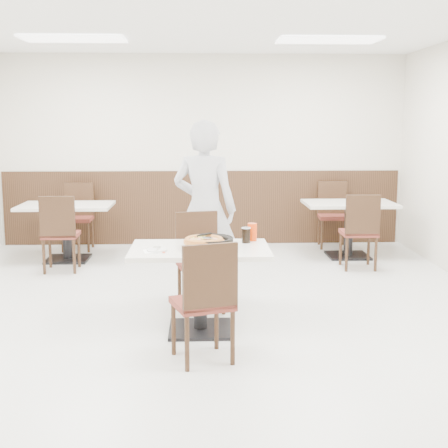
{
  "coord_description": "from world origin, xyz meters",
  "views": [
    {
      "loc": [
        -0.04,
        -5.79,
        1.83
      ],
      "look_at": [
        0.18,
        -0.3,
        0.92
      ],
      "focal_mm": 50.0,
      "sensor_mm": 36.0,
      "label": 1
    }
  ],
  "objects_px": {
    "pizza": "(204,242)",
    "side_plate": "(157,250)",
    "bg_chair_left_far": "(77,217)",
    "bg_table_left": "(67,232)",
    "bg_chair_left_near": "(61,233)",
    "chair_near": "(202,300)",
    "bg_chair_right_near": "(359,231)",
    "chair_far": "(201,263)",
    "bg_table_right": "(349,230)",
    "pizza_pan": "(210,243)",
    "cola_glass": "(246,236)",
    "bg_chair_right_far": "(333,215)",
    "red_cup": "(252,232)",
    "diner_person": "(205,209)",
    "main_table": "(200,290)"
  },
  "relations": [
    {
      "from": "chair_near",
      "to": "cola_glass",
      "type": "bearing_deg",
      "value": 47.18
    },
    {
      "from": "pizza",
      "to": "bg_chair_left_near",
      "type": "distance_m",
      "value": 2.96
    },
    {
      "from": "side_plate",
      "to": "red_cup",
      "type": "height_order",
      "value": "red_cup"
    },
    {
      "from": "side_plate",
      "to": "diner_person",
      "type": "distance_m",
      "value": 1.36
    },
    {
      "from": "cola_glass",
      "to": "bg_chair_right_near",
      "type": "xyz_separation_m",
      "value": [
        1.57,
        2.11,
        -0.34
      ]
    },
    {
      "from": "red_cup",
      "to": "bg_table_left",
      "type": "bearing_deg",
      "value": 130.55
    },
    {
      "from": "pizza_pan",
      "to": "bg_chair_left_far",
      "type": "relative_size",
      "value": 0.33
    },
    {
      "from": "chair_far",
      "to": "bg_chair_left_far",
      "type": "xyz_separation_m",
      "value": [
        -1.76,
        2.98,
        0.0
      ]
    },
    {
      "from": "diner_person",
      "to": "bg_table_left",
      "type": "relative_size",
      "value": 1.54
    },
    {
      "from": "bg_chair_left_near",
      "to": "bg_table_right",
      "type": "height_order",
      "value": "bg_chair_left_near"
    },
    {
      "from": "pizza_pan",
      "to": "diner_person",
      "type": "distance_m",
      "value": 1.17
    },
    {
      "from": "main_table",
      "to": "chair_far",
      "type": "relative_size",
      "value": 1.26
    },
    {
      "from": "chair_near",
      "to": "bg_chair_right_near",
      "type": "relative_size",
      "value": 1.0
    },
    {
      "from": "side_plate",
      "to": "bg_table_right",
      "type": "relative_size",
      "value": 0.14
    },
    {
      "from": "bg_chair_left_far",
      "to": "bg_chair_left_near",
      "type": "bearing_deg",
      "value": 91.78
    },
    {
      "from": "bg_chair_left_near",
      "to": "bg_table_right",
      "type": "distance_m",
      "value": 3.79
    },
    {
      "from": "bg_chair_left_far",
      "to": "bg_table_left",
      "type": "bearing_deg",
      "value": 89.01
    },
    {
      "from": "pizza_pan",
      "to": "cola_glass",
      "type": "xyz_separation_m",
      "value": [
        0.33,
        0.2,
        0.02
      ]
    },
    {
      "from": "chair_near",
      "to": "bg_table_left",
      "type": "relative_size",
      "value": 0.79
    },
    {
      "from": "chair_far",
      "to": "side_plate",
      "type": "relative_size",
      "value": 5.62
    },
    {
      "from": "red_cup",
      "to": "bg_table_left",
      "type": "relative_size",
      "value": 0.13
    },
    {
      "from": "chair_far",
      "to": "bg_table_right",
      "type": "height_order",
      "value": "chair_far"
    },
    {
      "from": "red_cup",
      "to": "bg_chair_left_near",
      "type": "distance_m",
      "value": 3.0
    },
    {
      "from": "chair_near",
      "to": "red_cup",
      "type": "height_order",
      "value": "chair_near"
    },
    {
      "from": "red_cup",
      "to": "diner_person",
      "type": "distance_m",
      "value": 0.96
    },
    {
      "from": "cola_glass",
      "to": "bg_chair_right_far",
      "type": "height_order",
      "value": "bg_chair_right_far"
    },
    {
      "from": "bg_table_right",
      "to": "chair_far",
      "type": "bearing_deg",
      "value": -130.32
    },
    {
      "from": "pizza_pan",
      "to": "bg_table_right",
      "type": "bearing_deg",
      "value": 57.04
    },
    {
      "from": "bg_table_left",
      "to": "bg_chair_left_far",
      "type": "distance_m",
      "value": 0.68
    },
    {
      "from": "chair_near",
      "to": "diner_person",
      "type": "bearing_deg",
      "value": 70.59
    },
    {
      "from": "pizza_pan",
      "to": "chair_near",
      "type": "bearing_deg",
      "value": -96.0
    },
    {
      "from": "bg_table_left",
      "to": "bg_chair_left_near",
      "type": "relative_size",
      "value": 1.26
    },
    {
      "from": "pizza",
      "to": "bg_table_right",
      "type": "height_order",
      "value": "pizza"
    },
    {
      "from": "chair_near",
      "to": "cola_glass",
      "type": "relative_size",
      "value": 7.31
    },
    {
      "from": "pizza",
      "to": "bg_chair_right_far",
      "type": "relative_size",
      "value": 0.37
    },
    {
      "from": "bg_table_left",
      "to": "bg_chair_right_near",
      "type": "relative_size",
      "value": 1.26
    },
    {
      "from": "chair_far",
      "to": "red_cup",
      "type": "relative_size",
      "value": 5.94
    },
    {
      "from": "bg_chair_right_near",
      "to": "bg_chair_left_far",
      "type": "bearing_deg",
      "value": 162.26
    },
    {
      "from": "cola_glass",
      "to": "side_plate",
      "type": "bearing_deg",
      "value": -156.96
    },
    {
      "from": "red_cup",
      "to": "bg_table_right",
      "type": "height_order",
      "value": "red_cup"
    },
    {
      "from": "chair_far",
      "to": "bg_chair_left_near",
      "type": "distance_m",
      "value": 2.42
    },
    {
      "from": "bg_chair_left_near",
      "to": "bg_table_right",
      "type": "relative_size",
      "value": 0.79
    },
    {
      "from": "pizza_pan",
      "to": "bg_chair_right_far",
      "type": "height_order",
      "value": "bg_chair_right_far"
    },
    {
      "from": "bg_chair_right_far",
      "to": "pizza_pan",
      "type": "bearing_deg",
      "value": 67.56
    },
    {
      "from": "pizza",
      "to": "side_plate",
      "type": "relative_size",
      "value": 2.08
    },
    {
      "from": "bg_chair_right_near",
      "to": "bg_chair_right_far",
      "type": "xyz_separation_m",
      "value": [
        -0.03,
        1.33,
        0.0
      ]
    },
    {
      "from": "side_plate",
      "to": "diner_person",
      "type": "relative_size",
      "value": 0.09
    },
    {
      "from": "main_table",
      "to": "bg_chair_left_near",
      "type": "height_order",
      "value": "bg_chair_left_near"
    },
    {
      "from": "pizza",
      "to": "bg_table_left",
      "type": "relative_size",
      "value": 0.29
    },
    {
      "from": "main_table",
      "to": "red_cup",
      "type": "bearing_deg",
      "value": 32.26
    }
  ]
}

